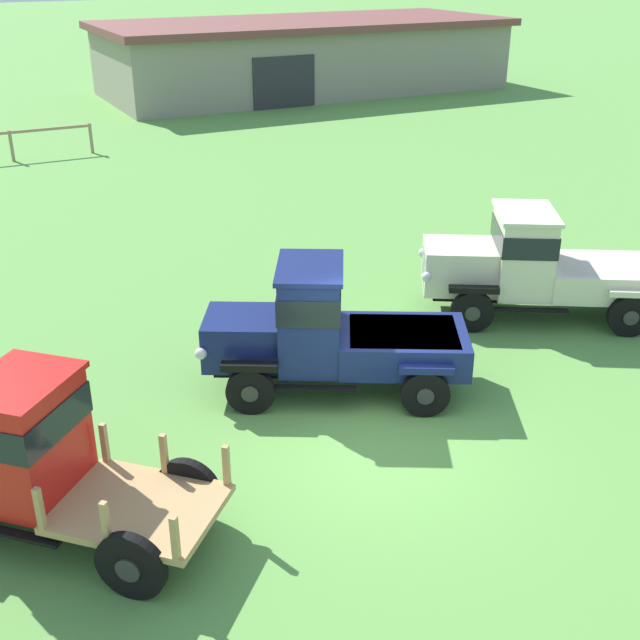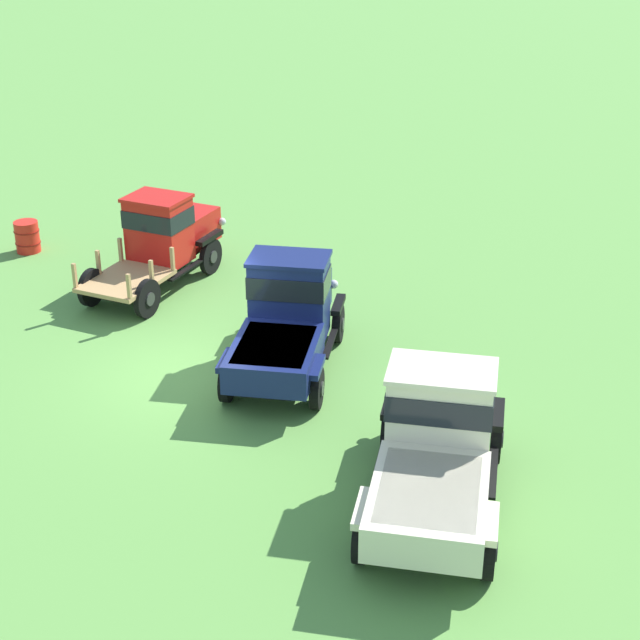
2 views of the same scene
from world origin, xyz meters
TOP-DOWN VIEW (x-y plane):
  - ground_plane at (0.00, 0.00)m, footprint 240.00×240.00m
  - vintage_truck_foreground_near at (-5.08, 0.43)m, footprint 4.28×4.21m
  - vintage_truck_second_in_line at (0.18, 1.89)m, footprint 4.72×3.53m
  - vintage_truck_midrow_center at (5.42, 2.74)m, footprint 5.06×3.91m
  - oil_drum_beside_row at (-8.25, -2.66)m, footprint 0.66×0.66m

SIDE VIEW (x-z plane):
  - ground_plane at x=0.00m, z-range 0.00..0.00m
  - oil_drum_beside_row at x=-8.25m, z-range 0.00..0.84m
  - vintage_truck_second_in_line at x=0.18m, z-range -0.05..2.24m
  - vintage_truck_midrow_center at x=5.42m, z-range -0.02..2.23m
  - vintage_truck_foreground_near at x=-5.08m, z-range 0.04..2.28m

